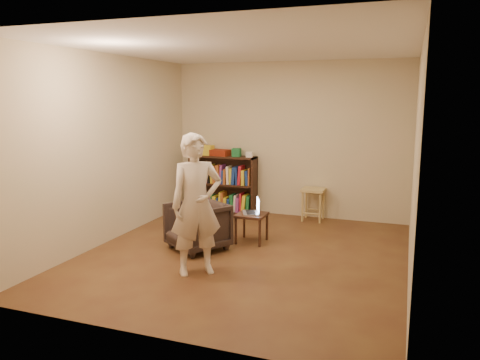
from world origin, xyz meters
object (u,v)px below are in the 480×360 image
(side_table, at_px, (252,218))
(laptop, at_px, (254,209))
(person, at_px, (196,205))
(armchair, at_px, (197,226))
(stool, at_px, (313,195))
(bookshelf, at_px, (223,187))

(side_table, distance_m, laptop, 0.13)
(person, bearing_deg, side_table, 41.94)
(side_table, bearing_deg, armchair, -135.94)
(laptop, distance_m, person, 1.43)
(laptop, bearing_deg, stool, 135.01)
(armchair, bearing_deg, stool, 92.87)
(laptop, bearing_deg, side_table, -67.23)
(stool, distance_m, armchair, 2.33)
(bookshelf, xyz_separation_m, side_table, (1.05, -1.53, -0.10))
(laptop, bearing_deg, armchair, -69.93)
(laptop, xyz_separation_m, person, (-0.24, -1.36, 0.34))
(bookshelf, distance_m, armchair, 2.15)
(armchair, height_order, side_table, armchair)
(side_table, xyz_separation_m, person, (-0.21, -1.34, 0.47))
(stool, relative_size, laptop, 1.44)
(stool, distance_m, person, 2.94)
(armchair, relative_size, person, 0.43)
(bookshelf, height_order, armchair, bookshelf)
(person, bearing_deg, bookshelf, 67.22)
(stool, height_order, side_table, stool)
(stool, bearing_deg, armchair, -119.57)
(bookshelf, height_order, side_table, bookshelf)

